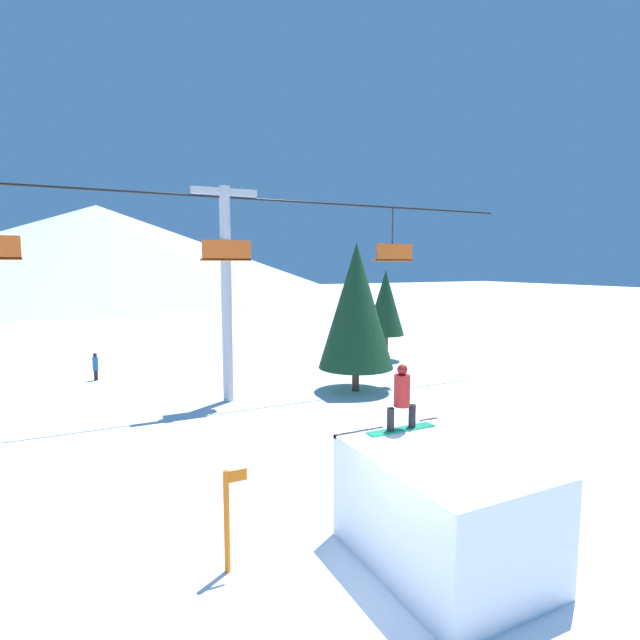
{
  "coord_description": "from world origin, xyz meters",
  "views": [
    {
      "loc": [
        -4.21,
        -5.93,
        5.12
      ],
      "look_at": [
        1.24,
        5.04,
        3.75
      ],
      "focal_mm": 28.0,
      "sensor_mm": 36.0,
      "label": 1
    }
  ],
  "objects_px": {
    "pine_tree_near": "(356,306)",
    "distant_skier": "(95,365)",
    "snow_ramp": "(442,509)",
    "snowboarder": "(402,398)",
    "trail_marker": "(227,518)"
  },
  "relations": [
    {
      "from": "snow_ramp",
      "to": "pine_tree_near",
      "type": "distance_m",
      "value": 12.09
    },
    {
      "from": "distant_skier",
      "to": "trail_marker",
      "type": "bearing_deg",
      "value": -85.16
    },
    {
      "from": "pine_tree_near",
      "to": "trail_marker",
      "type": "bearing_deg",
      "value": -130.34
    },
    {
      "from": "pine_tree_near",
      "to": "trail_marker",
      "type": "height_order",
      "value": "pine_tree_near"
    },
    {
      "from": "snow_ramp",
      "to": "pine_tree_near",
      "type": "relative_size",
      "value": 0.56
    },
    {
      "from": "pine_tree_near",
      "to": "distant_skier",
      "type": "relative_size",
      "value": 4.87
    },
    {
      "from": "trail_marker",
      "to": "pine_tree_near",
      "type": "bearing_deg",
      "value": 49.66
    },
    {
      "from": "snow_ramp",
      "to": "distant_skier",
      "type": "xyz_separation_m",
      "value": [
        -4.71,
        17.58,
        -0.31
      ]
    },
    {
      "from": "snowboarder",
      "to": "distant_skier",
      "type": "height_order",
      "value": "snowboarder"
    },
    {
      "from": "pine_tree_near",
      "to": "distant_skier",
      "type": "bearing_deg",
      "value": 144.42
    },
    {
      "from": "snowboarder",
      "to": "distant_skier",
      "type": "relative_size",
      "value": 1.17
    },
    {
      "from": "snowboarder",
      "to": "distant_skier",
      "type": "bearing_deg",
      "value": 106.39
    },
    {
      "from": "snow_ramp",
      "to": "distant_skier",
      "type": "height_order",
      "value": "snow_ramp"
    },
    {
      "from": "snowboarder",
      "to": "pine_tree_near",
      "type": "height_order",
      "value": "pine_tree_near"
    },
    {
      "from": "pine_tree_near",
      "to": "trail_marker",
      "type": "xyz_separation_m",
      "value": [
        -8.03,
        -9.45,
        -2.54
      ]
    }
  ]
}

